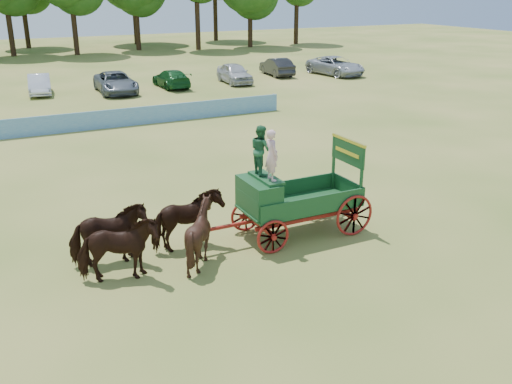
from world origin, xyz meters
The scene contains 8 objects.
ground centered at (0.00, 0.00, 0.00)m, with size 160.00×160.00×0.00m, color #AA934D.
horse_lead_left centered at (-2.77, -0.05, 0.94)m, with size 1.01×2.22×1.88m, color black.
horse_lead_right centered at (-2.77, 1.05, 0.94)m, with size 1.01×2.22×1.88m, color black.
horse_wheel_left centered at (-0.37, -0.05, 0.94)m, with size 1.52×1.71×1.88m, color black.
horse_wheel_right centered at (-0.37, 1.05, 0.94)m, with size 1.01×2.22×1.88m, color black.
farm_dray centered at (2.59, 0.53, 1.64)m, with size 6.00×2.00×3.73m.
sponsor_banner centered at (-1.00, 18.00, 0.53)m, with size 26.00×0.08×1.05m, color #216DB2.
parked_cars centered at (0.35, 29.64, 0.78)m, with size 52.78×7.75×1.64m.
Camera 1 is at (-5.69, -14.31, 7.78)m, focal length 40.00 mm.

